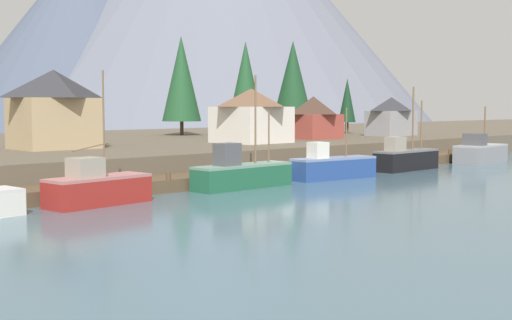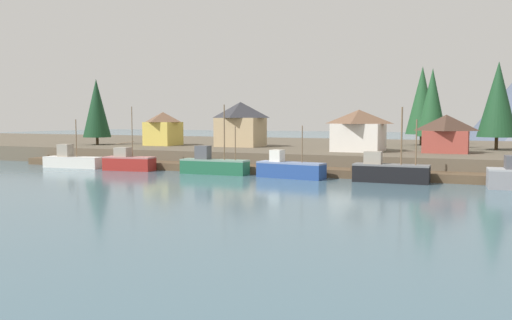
{
  "view_description": "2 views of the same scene",
  "coord_description": "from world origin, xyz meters",
  "px_view_note": "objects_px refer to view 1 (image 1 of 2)",
  "views": [
    {
      "loc": [
        -42.33,
        -41.73,
        6.54
      ],
      "look_at": [
        0.38,
        3.66,
        1.64
      ],
      "focal_mm": 47.85,
      "sensor_mm": 36.0,
      "label": 1
    },
    {
      "loc": [
        27.0,
        -63.39,
        7.36
      ],
      "look_at": [
        -1.02,
        1.11,
        1.82
      ],
      "focal_mm": 37.64,
      "sensor_mm": 36.0,
      "label": 2
    }
  ],
  "objects_px": {
    "fishing_boat_red": "(97,188)",
    "fishing_boat_black": "(406,158)",
    "fishing_boat_grey": "(480,152)",
    "conifer_near_right": "(293,81)",
    "conifer_near_left": "(246,82)",
    "house_grey": "(391,116)",
    "house_tan": "(54,108)",
    "conifer_mid_left": "(181,79)",
    "house_white": "(251,115)",
    "conifer_back_left": "(347,100)",
    "fishing_boat_green": "(241,174)",
    "fishing_boat_blue": "(333,167)",
    "house_red": "(313,117)"
  },
  "relations": [
    {
      "from": "fishing_boat_blue",
      "to": "conifer_near_left",
      "type": "distance_m",
      "value": 31.55
    },
    {
      "from": "fishing_boat_grey",
      "to": "conifer_near_left",
      "type": "relative_size",
      "value": 0.66
    },
    {
      "from": "house_tan",
      "to": "conifer_near_right",
      "type": "relative_size",
      "value": 0.57
    },
    {
      "from": "fishing_boat_grey",
      "to": "conifer_mid_left",
      "type": "height_order",
      "value": "conifer_mid_left"
    },
    {
      "from": "fishing_boat_red",
      "to": "fishing_boat_black",
      "type": "xyz_separation_m",
      "value": [
        36.0,
        0.38,
        0.05
      ]
    },
    {
      "from": "fishing_boat_grey",
      "to": "conifer_near_right",
      "type": "relative_size",
      "value": 0.63
    },
    {
      "from": "house_tan",
      "to": "conifer_mid_left",
      "type": "bearing_deg",
      "value": 30.88
    },
    {
      "from": "house_grey",
      "to": "fishing_boat_grey",
      "type": "bearing_deg",
      "value": -108.33
    },
    {
      "from": "conifer_near_right",
      "to": "fishing_boat_black",
      "type": "bearing_deg",
      "value": -112.89
    },
    {
      "from": "fishing_boat_blue",
      "to": "conifer_mid_left",
      "type": "distance_m",
      "value": 40.12
    },
    {
      "from": "house_tan",
      "to": "fishing_boat_blue",
      "type": "bearing_deg",
      "value": -51.73
    },
    {
      "from": "house_tan",
      "to": "house_red",
      "type": "distance_m",
      "value": 33.39
    },
    {
      "from": "fishing_boat_blue",
      "to": "house_red",
      "type": "relative_size",
      "value": 1.39
    },
    {
      "from": "fishing_boat_green",
      "to": "house_red",
      "type": "xyz_separation_m",
      "value": [
        27.55,
        17.06,
        4.05
      ]
    },
    {
      "from": "house_grey",
      "to": "house_white",
      "type": "distance_m",
      "value": 26.78
    },
    {
      "from": "fishing_boat_blue",
      "to": "fishing_boat_grey",
      "type": "distance_m",
      "value": 26.16
    },
    {
      "from": "fishing_boat_black",
      "to": "house_red",
      "type": "distance_m",
      "value": 18.17
    },
    {
      "from": "house_grey",
      "to": "conifer_back_left",
      "type": "height_order",
      "value": "conifer_back_left"
    },
    {
      "from": "fishing_boat_red",
      "to": "conifer_near_right",
      "type": "distance_m",
      "value": 55.4
    },
    {
      "from": "house_red",
      "to": "conifer_back_left",
      "type": "distance_m",
      "value": 18.38
    },
    {
      "from": "fishing_boat_red",
      "to": "conifer_back_left",
      "type": "bearing_deg",
      "value": 17.6
    },
    {
      "from": "fishing_boat_black",
      "to": "house_tan",
      "type": "relative_size",
      "value": 1.12
    },
    {
      "from": "fishing_boat_green",
      "to": "fishing_boat_blue",
      "type": "xyz_separation_m",
      "value": [
        10.78,
        -0.38,
        -0.06
      ]
    },
    {
      "from": "fishing_boat_green",
      "to": "fishing_boat_grey",
      "type": "distance_m",
      "value": 36.94
    },
    {
      "from": "fishing_boat_red",
      "to": "house_tan",
      "type": "height_order",
      "value": "house_tan"
    },
    {
      "from": "conifer_mid_left",
      "to": "conifer_back_left",
      "type": "xyz_separation_m",
      "value": [
        21.95,
        -11.96,
        -3.0
      ]
    },
    {
      "from": "fishing_boat_black",
      "to": "house_tan",
      "type": "bearing_deg",
      "value": 143.1
    },
    {
      "from": "conifer_near_left",
      "to": "house_grey",
      "type": "bearing_deg",
      "value": -31.16
    },
    {
      "from": "house_white",
      "to": "conifer_near_left",
      "type": "xyz_separation_m",
      "value": [
        9.09,
        10.9,
        4.19
      ]
    },
    {
      "from": "fishing_boat_grey",
      "to": "conifer_near_left",
      "type": "bearing_deg",
      "value": 109.79
    },
    {
      "from": "conifer_mid_left",
      "to": "conifer_back_left",
      "type": "height_order",
      "value": "conifer_mid_left"
    },
    {
      "from": "house_white",
      "to": "conifer_back_left",
      "type": "relative_size",
      "value": 0.89
    },
    {
      "from": "fishing_boat_green",
      "to": "fishing_boat_blue",
      "type": "distance_m",
      "value": 10.78
    },
    {
      "from": "fishing_boat_blue",
      "to": "conifer_near_right",
      "type": "xyz_separation_m",
      "value": [
        23.34,
        27.29,
        9.04
      ]
    },
    {
      "from": "house_red",
      "to": "conifer_back_left",
      "type": "bearing_deg",
      "value": 25.89
    },
    {
      "from": "house_white",
      "to": "conifer_mid_left",
      "type": "relative_size",
      "value": 0.53
    },
    {
      "from": "house_grey",
      "to": "conifer_back_left",
      "type": "distance_m",
      "value": 9.55
    },
    {
      "from": "house_grey",
      "to": "house_white",
      "type": "bearing_deg",
      "value": -179.56
    },
    {
      "from": "fishing_boat_blue",
      "to": "fishing_boat_black",
      "type": "xyz_separation_m",
      "value": [
        11.98,
        0.38,
        0.11
      ]
    },
    {
      "from": "house_grey",
      "to": "conifer_mid_left",
      "type": "distance_m",
      "value": 29.81
    },
    {
      "from": "fishing_boat_green",
      "to": "house_tan",
      "type": "relative_size",
      "value": 1.2
    },
    {
      "from": "conifer_near_left",
      "to": "conifer_mid_left",
      "type": "distance_m",
      "value": 10.79
    },
    {
      "from": "house_tan",
      "to": "house_white",
      "type": "height_order",
      "value": "house_tan"
    },
    {
      "from": "house_white",
      "to": "house_red",
      "type": "bearing_deg",
      "value": 6.7
    },
    {
      "from": "house_white",
      "to": "fishing_boat_green",
      "type": "bearing_deg",
      "value": -134.92
    },
    {
      "from": "fishing_boat_grey",
      "to": "conifer_near_left",
      "type": "height_order",
      "value": "conifer_near_left"
    },
    {
      "from": "fishing_boat_green",
      "to": "fishing_boat_black",
      "type": "bearing_deg",
      "value": -1.48
    },
    {
      "from": "house_grey",
      "to": "conifer_back_left",
      "type": "xyz_separation_m",
      "value": [
        1.57,
        9.16,
        2.21
      ]
    },
    {
      "from": "conifer_near_right",
      "to": "conifer_back_left",
      "type": "relative_size",
      "value": 1.62
    },
    {
      "from": "conifer_near_right",
      "to": "conifer_back_left",
      "type": "distance_m",
      "value": 10.38
    }
  ]
}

